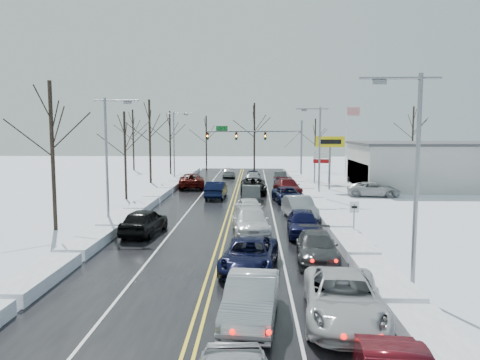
{
  "coord_description": "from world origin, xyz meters",
  "views": [
    {
      "loc": [
        1.98,
        -36.82,
        6.82
      ],
      "look_at": [
        0.78,
        2.7,
        2.5
      ],
      "focal_mm": 35.0,
      "sensor_mm": 36.0,
      "label": 1
    }
  ],
  "objects_px": {
    "dealership_building": "(443,165)",
    "oncoming_car_0": "(216,198)",
    "traffic_signal_mast": "(265,139)",
    "tires_plus_sign": "(330,145)",
    "flagpole": "(347,135)"
  },
  "relations": [
    {
      "from": "flagpole",
      "to": "dealership_building",
      "type": "height_order",
      "value": "flagpole"
    },
    {
      "from": "traffic_signal_mast",
      "to": "dealership_building",
      "type": "distance_m",
      "value": 23.01
    },
    {
      "from": "tires_plus_sign",
      "to": "dealership_building",
      "type": "xyz_separation_m",
      "value": [
        13.48,
        2.01,
        -2.34
      ]
    },
    {
      "from": "dealership_building",
      "to": "oncoming_car_0",
      "type": "xyz_separation_m",
      "value": [
        -25.76,
        -8.8,
        -2.66
      ]
    },
    {
      "from": "tires_plus_sign",
      "to": "oncoming_car_0",
      "type": "relative_size",
      "value": 1.18
    },
    {
      "from": "dealership_building",
      "to": "traffic_signal_mast",
      "type": "bearing_deg",
      "value": 154.05
    },
    {
      "from": "traffic_signal_mast",
      "to": "dealership_building",
      "type": "bearing_deg",
      "value": -25.95
    },
    {
      "from": "traffic_signal_mast",
      "to": "tires_plus_sign",
      "type": "height_order",
      "value": "traffic_signal_mast"
    },
    {
      "from": "flagpole",
      "to": "oncoming_car_0",
      "type": "bearing_deg",
      "value": -129.18
    },
    {
      "from": "dealership_building",
      "to": "oncoming_car_0",
      "type": "bearing_deg",
      "value": -161.13
    },
    {
      "from": "oncoming_car_0",
      "to": "traffic_signal_mast",
      "type": "bearing_deg",
      "value": -103.23
    },
    {
      "from": "flagpole",
      "to": "dealership_building",
      "type": "xyz_separation_m",
      "value": [
        8.8,
        -12.0,
        -3.27
      ]
    },
    {
      "from": "traffic_signal_mast",
      "to": "tires_plus_sign",
      "type": "relative_size",
      "value": 2.21
    },
    {
      "from": "tires_plus_sign",
      "to": "flagpole",
      "type": "relative_size",
      "value": 0.6
    },
    {
      "from": "flagpole",
      "to": "dealership_building",
      "type": "bearing_deg",
      "value": -53.73
    }
  ]
}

